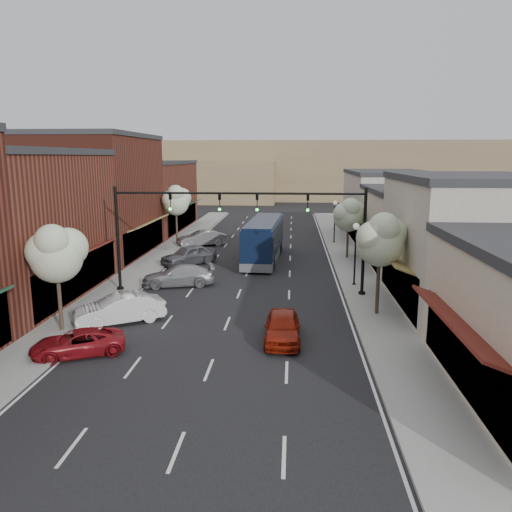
% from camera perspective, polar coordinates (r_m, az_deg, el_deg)
% --- Properties ---
extents(ground, '(160.00, 160.00, 0.00)m').
position_cam_1_polar(ground, '(25.46, -3.90, -9.17)').
color(ground, black).
rests_on(ground, ground).
extents(sidewalk_left, '(2.80, 73.00, 0.15)m').
position_cam_1_polar(sidewalk_left, '(44.62, -11.28, -0.31)').
color(sidewalk_left, gray).
rests_on(sidewalk_left, ground).
extents(sidewalk_right, '(2.80, 73.00, 0.15)m').
position_cam_1_polar(sidewalk_right, '(43.30, 10.68, -0.64)').
color(sidewalk_right, gray).
rests_on(sidewalk_right, ground).
extents(curb_left, '(0.25, 73.00, 0.17)m').
position_cam_1_polar(curb_left, '(44.27, -9.53, -0.34)').
color(curb_left, gray).
rests_on(curb_left, ground).
extents(curb_right, '(0.25, 73.00, 0.17)m').
position_cam_1_polar(curb_right, '(43.16, 8.84, -0.62)').
color(curb_right, gray).
rests_on(curb_right, ground).
extents(bldg_left_midnear, '(10.14, 14.10, 9.40)m').
position_cam_1_polar(bldg_left_midnear, '(34.74, -26.47, 3.11)').
color(bldg_left_midnear, brown).
rests_on(bldg_left_midnear, ground).
extents(bldg_left_midfar, '(10.14, 14.10, 10.90)m').
position_cam_1_polar(bldg_left_midfar, '(47.19, -17.94, 6.52)').
color(bldg_left_midfar, '#5E251A').
rests_on(bldg_left_midfar, ground).
extents(bldg_left_far, '(10.14, 18.10, 8.40)m').
position_cam_1_polar(bldg_left_far, '(62.35, -12.36, 6.69)').
color(bldg_left_far, brown).
rests_on(bldg_left_far, ground).
extents(bldg_right_midnear, '(9.14, 12.10, 7.90)m').
position_cam_1_polar(bldg_right_midnear, '(31.73, 23.03, 1.35)').
color(bldg_right_midnear, beige).
rests_on(bldg_right_midnear, ground).
extents(bldg_right_midfar, '(9.14, 12.10, 6.40)m').
position_cam_1_polar(bldg_right_midfar, '(43.23, 17.91, 3.14)').
color(bldg_right_midfar, beige).
rests_on(bldg_right_midfar, ground).
extents(bldg_right_far, '(9.14, 16.10, 7.40)m').
position_cam_1_polar(bldg_right_far, '(56.78, 14.67, 5.65)').
color(bldg_right_far, beige).
rests_on(bldg_right_far, ground).
extents(hill_far, '(120.00, 30.00, 12.00)m').
position_cam_1_polar(hill_far, '(113.69, 2.51, 9.84)').
color(hill_far, '#7A6647').
rests_on(hill_far, ground).
extents(hill_near, '(50.00, 20.00, 8.00)m').
position_cam_1_polar(hill_near, '(105.63, -11.55, 8.43)').
color(hill_near, '#7A6647').
rests_on(hill_near, ground).
extents(signal_mast_right, '(8.22, 0.46, 7.00)m').
position_cam_1_polar(signal_mast_right, '(31.96, 8.08, 3.51)').
color(signal_mast_right, black).
rests_on(signal_mast_right, ground).
extents(signal_mast_left, '(8.22, 0.46, 7.00)m').
position_cam_1_polar(signal_mast_left, '(33.15, -11.73, 3.67)').
color(signal_mast_left, black).
rests_on(signal_mast_left, ground).
extents(tree_right_near, '(2.85, 2.65, 5.95)m').
position_cam_1_polar(tree_right_near, '(28.33, 14.11, 1.94)').
color(tree_right_near, '#47382B').
rests_on(tree_right_near, ground).
extents(tree_right_far, '(2.85, 2.65, 5.43)m').
position_cam_1_polar(tree_right_far, '(44.09, 10.59, 4.73)').
color(tree_right_far, '#47382B').
rests_on(tree_right_far, ground).
extents(tree_left_near, '(2.85, 2.65, 5.69)m').
position_cam_1_polar(tree_left_near, '(26.71, -21.86, 0.41)').
color(tree_left_near, '#47382B').
rests_on(tree_left_near, ground).
extents(tree_left_far, '(2.85, 2.65, 6.13)m').
position_cam_1_polar(tree_left_far, '(51.09, -9.11, 6.35)').
color(tree_left_far, '#47382B').
rests_on(tree_left_far, ground).
extents(lamp_post_near, '(0.44, 0.44, 4.44)m').
position_cam_1_polar(lamp_post_near, '(34.88, 11.31, 1.37)').
color(lamp_post_near, black).
rests_on(lamp_post_near, ground).
extents(lamp_post_far, '(0.44, 0.44, 4.44)m').
position_cam_1_polar(lamp_post_far, '(52.12, 9.00, 4.68)').
color(lamp_post_far, black).
rests_on(lamp_post_far, ground).
extents(coach_bus, '(3.10, 11.68, 3.54)m').
position_cam_1_polar(coach_bus, '(43.31, 0.91, 1.94)').
color(coach_bus, '#0C1732').
rests_on(coach_bus, ground).
extents(red_hatchback, '(1.77, 4.32, 1.47)m').
position_cam_1_polar(red_hatchback, '(24.61, 3.04, -8.08)').
color(red_hatchback, maroon).
rests_on(red_hatchback, ground).
extents(parked_car_a, '(4.56, 3.47, 1.15)m').
position_cam_1_polar(parked_car_a, '(24.38, -19.68, -9.34)').
color(parked_car_a, maroon).
rests_on(parked_car_a, ground).
extents(parked_car_b, '(4.97, 3.94, 1.58)m').
position_cam_1_polar(parked_car_b, '(28.13, -15.35, -5.86)').
color(parked_car_b, silver).
rests_on(parked_car_b, ground).
extents(parked_car_c, '(5.32, 3.16, 1.45)m').
position_cam_1_polar(parked_car_c, '(35.26, -8.86, -2.23)').
color(parked_car_c, '#A1A2A7').
rests_on(parked_car_c, ground).
extents(parked_car_d, '(4.74, 4.83, 1.64)m').
position_cam_1_polar(parked_car_d, '(41.90, -7.69, 0.10)').
color(parked_car_d, '#585A60').
rests_on(parked_car_d, ground).
extents(parked_car_e, '(5.03, 3.65, 1.58)m').
position_cam_1_polar(parked_car_e, '(50.58, -6.17, 2.02)').
color(parked_car_e, '#929297').
rests_on(parked_car_e, ground).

